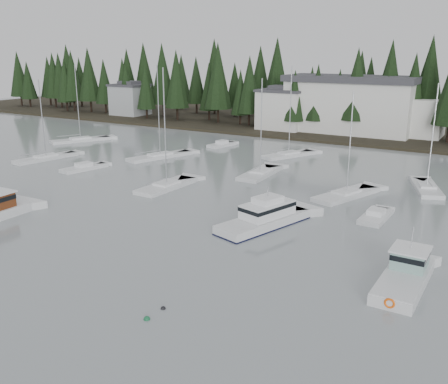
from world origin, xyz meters
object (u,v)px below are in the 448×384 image
object	(u,v)px
runabout_0	(84,169)
sailboat_10	(346,196)
cabin_cruiser_center	(265,219)
runabout_1	(376,218)
runabout_3	(222,145)
sailboat_1	(46,159)
sailboat_3	(260,175)
sailboat_6	(81,141)
sailboat_5	(289,156)
sailboat_2	(426,189)
house_west	(282,108)
house_far_west	(130,99)
lobster_boat_teal	(405,277)
harbor_inn	(361,105)
sailboat_9	(160,157)
sailboat_0	(167,187)

from	to	relation	value
runabout_0	sailboat_10	bearing A→B (deg)	-69.23
cabin_cruiser_center	sailboat_10	xyz separation A→B (m)	(3.79, 13.65, -0.60)
runabout_1	runabout_3	xyz separation A→B (m)	(-32.95, 25.47, 0.00)
sailboat_1	sailboat_3	xyz separation A→B (m)	(32.72, 7.83, 0.00)
sailboat_1	sailboat_6	world-z (taller)	sailboat_6
sailboat_3	sailboat_5	distance (m)	13.21
sailboat_1	sailboat_2	size ratio (longest dim) A/B	0.95
house_west	house_far_west	xyz separation A→B (m)	(-42.00, 2.00, -0.25)
lobster_boat_teal	sailboat_1	bearing A→B (deg)	74.98
house_far_west	runabout_1	world-z (taller)	house_far_west
sailboat_5	sailboat_10	world-z (taller)	sailboat_5
harbor_inn	runabout_3	bearing A→B (deg)	-126.07
lobster_boat_teal	runabout_3	world-z (taller)	lobster_boat_teal
sailboat_2	runabout_1	xyz separation A→B (m)	(-2.58, -13.75, 0.05)
house_west	runabout_0	world-z (taller)	house_west
sailboat_1	runabout_1	size ratio (longest dim) A/B	2.25
sailboat_1	sailboat_9	distance (m)	17.40
sailboat_0	sailboat_5	size ratio (longest dim) A/B	1.03
runabout_3	sailboat_10	bearing A→B (deg)	-112.83
sailboat_9	sailboat_10	bearing A→B (deg)	-81.97
harbor_inn	sailboat_6	bearing A→B (deg)	-142.16
house_far_west	runabout_0	size ratio (longest dim) A/B	1.22
lobster_boat_teal	sailboat_2	bearing A→B (deg)	6.81
sailboat_2	sailboat_5	distance (m)	24.09
sailboat_6	sailboat_9	size ratio (longest dim) A/B	0.98
sailboat_3	sailboat_6	distance (m)	40.31
harbor_inn	sailboat_5	xyz separation A→B (m)	(-3.79, -25.75, -5.69)
house_west	sailboat_2	xyz separation A→B (m)	(33.32, -32.07, -4.57)
harbor_inn	lobster_boat_teal	size ratio (longest dim) A/B	3.56
sailboat_0	sailboat_6	bearing A→B (deg)	64.25
sailboat_3	sailboat_6	size ratio (longest dim) A/B	0.93
house_west	lobster_boat_teal	world-z (taller)	house_west
runabout_1	cabin_cruiser_center	bearing A→B (deg)	132.36
house_west	sailboat_9	xyz separation A→B (m)	(-5.61, -33.51, -4.58)
sailboat_9	runabout_3	world-z (taller)	sailboat_9
harbor_inn	sailboat_1	size ratio (longest dim) A/B	2.35
house_far_west	cabin_cruiser_center	world-z (taller)	house_far_west
cabin_cruiser_center	sailboat_2	distance (m)	24.01
house_west	runabout_1	xyz separation A→B (m)	(30.74, -45.82, -4.52)
sailboat_2	sailboat_10	xyz separation A→B (m)	(-7.48, -7.54, -0.02)
cabin_cruiser_center	sailboat_0	xyz separation A→B (m)	(-16.27, 6.19, -0.58)
sailboat_10	house_west	bearing A→B (deg)	52.68
sailboat_6	runabout_0	size ratio (longest dim) A/B	2.05
sailboat_5	runabout_0	distance (m)	31.20
sailboat_2	sailboat_9	size ratio (longest dim) A/B	0.90
sailboat_0	runabout_0	world-z (taller)	sailboat_0
sailboat_3	sailboat_10	distance (m)	13.69
house_west	sailboat_0	distance (m)	47.64
sailboat_3	sailboat_5	size ratio (longest dim) A/B	0.92
sailboat_5	runabout_1	size ratio (longest dim) A/B	2.58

